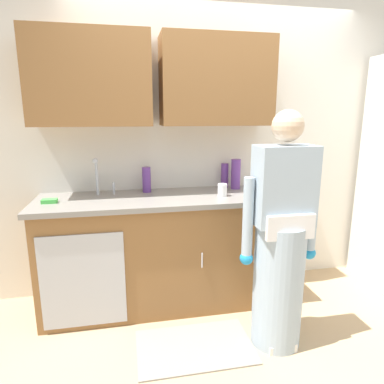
# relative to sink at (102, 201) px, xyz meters

# --- Properties ---
(ground_plane) EXTENTS (9.00, 9.00, 0.00)m
(ground_plane) POSITION_rel_sink_xyz_m (1.01, -0.71, -0.93)
(ground_plane) COLOR tan
(kitchen_wall_with_uppers) EXTENTS (4.80, 0.44, 2.70)m
(kitchen_wall_with_uppers) POSITION_rel_sink_xyz_m (0.87, 0.29, 0.55)
(kitchen_wall_with_uppers) COLOR silver
(kitchen_wall_with_uppers) RESTS_ON ground
(counter_cabinet) EXTENTS (1.90, 0.62, 0.90)m
(counter_cabinet) POSITION_rel_sink_xyz_m (0.45, -0.01, -0.48)
(counter_cabinet) COLOR brown
(counter_cabinet) RESTS_ON ground
(countertop) EXTENTS (1.96, 0.66, 0.04)m
(countertop) POSITION_rel_sink_xyz_m (0.46, -0.01, -0.01)
(countertop) COLOR gray
(countertop) RESTS_ON counter_cabinet
(sink) EXTENTS (0.50, 0.36, 0.35)m
(sink) POSITION_rel_sink_xyz_m (0.00, 0.00, 0.00)
(sink) COLOR #B7BABF
(sink) RESTS_ON counter_cabinet
(person_at_sink) EXTENTS (0.55, 0.34, 1.62)m
(person_at_sink) POSITION_rel_sink_xyz_m (1.19, -0.69, -0.23)
(person_at_sink) COLOR white
(person_at_sink) RESTS_ON ground
(floor_mat) EXTENTS (0.80, 0.50, 0.01)m
(floor_mat) POSITION_rel_sink_xyz_m (0.62, -0.66, -0.92)
(floor_mat) COLOR gray
(floor_mat) RESTS_ON ground
(bottle_soap) EXTENTS (0.07, 0.07, 0.21)m
(bottle_soap) POSITION_rel_sink_xyz_m (0.37, 0.18, 0.12)
(bottle_soap) COLOR #66388C
(bottle_soap) RESTS_ON countertop
(bottle_water_short) EXTENTS (0.07, 0.07, 0.22)m
(bottle_water_short) POSITION_rel_sink_xyz_m (1.07, 0.23, 0.12)
(bottle_water_short) COLOR #66388C
(bottle_water_short) RESTS_ON countertop
(bottle_cleaner_spray) EXTENTS (0.08, 0.08, 0.26)m
(bottle_cleaner_spray) POSITION_rel_sink_xyz_m (1.15, 0.16, 0.15)
(bottle_cleaner_spray) COLOR #66388C
(bottle_cleaner_spray) RESTS_ON countertop
(cup_by_sink) EXTENTS (0.08, 0.08, 0.10)m
(cup_by_sink) POSITION_rel_sink_xyz_m (0.96, -0.09, 0.07)
(cup_by_sink) COLOR white
(cup_by_sink) RESTS_ON countertop
(knife_on_counter) EXTENTS (0.24, 0.04, 0.01)m
(knife_on_counter) POSITION_rel_sink_xyz_m (1.31, -0.01, 0.02)
(knife_on_counter) COLOR silver
(knife_on_counter) RESTS_ON countertop
(sponge) EXTENTS (0.11, 0.07, 0.03)m
(sponge) POSITION_rel_sink_xyz_m (-0.38, -0.05, 0.03)
(sponge) COLOR #4CBF4C
(sponge) RESTS_ON countertop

